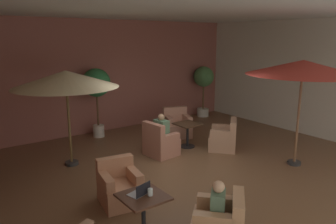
{
  "coord_description": "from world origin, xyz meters",
  "views": [
    {
      "loc": [
        -4.38,
        -5.67,
        3.06
      ],
      "look_at": [
        0.0,
        0.42,
        1.33
      ],
      "focal_mm": 34.59,
      "sensor_mm": 36.0,
      "label": 1
    }
  ],
  "objects_px": {
    "patron_by_window": "(161,128)",
    "iced_drink_cup": "(150,192)",
    "armchair_front_right_south": "(160,143)",
    "potted_tree_left_corner": "(204,81)",
    "armchair_front_right_north": "(224,138)",
    "armchair_front_left_south": "(120,187)",
    "potted_tree_mid_left": "(96,86)",
    "patio_umbrella_tall_red": "(66,79)",
    "open_laptop": "(141,192)",
    "patio_umbrella_center_beige": "(303,68)",
    "armchair_front_right_east": "(177,126)",
    "patron_blue_shirt": "(218,202)",
    "cafe_table_front_left": "(143,206)",
    "cafe_table_front_right": "(187,130)"
  },
  "relations": [
    {
      "from": "cafe_table_front_right",
      "to": "patron_by_window",
      "type": "xyz_separation_m",
      "value": [
        -0.98,
        -0.12,
        0.25
      ]
    },
    {
      "from": "cafe_table_front_left",
      "to": "potted_tree_left_corner",
      "type": "height_order",
      "value": "potted_tree_left_corner"
    },
    {
      "from": "armchair_front_right_north",
      "to": "armchair_front_right_east",
      "type": "xyz_separation_m",
      "value": [
        -0.33,
        1.73,
        0.02
      ]
    },
    {
      "from": "cafe_table_front_left",
      "to": "armchair_front_left_south",
      "type": "bearing_deg",
      "value": 80.84
    },
    {
      "from": "patron_blue_shirt",
      "to": "iced_drink_cup",
      "type": "distance_m",
      "value": 1.04
    },
    {
      "from": "armchair_front_right_north",
      "to": "patron_by_window",
      "type": "xyz_separation_m",
      "value": [
        -1.68,
        0.64,
        0.42
      ]
    },
    {
      "from": "iced_drink_cup",
      "to": "cafe_table_front_left",
      "type": "bearing_deg",
      "value": 150.85
    },
    {
      "from": "cafe_table_front_left",
      "to": "open_laptop",
      "type": "height_order",
      "value": "open_laptop"
    },
    {
      "from": "patron_by_window",
      "to": "armchair_front_right_south",
      "type": "bearing_deg",
      "value": -173.1
    },
    {
      "from": "armchair_front_right_south",
      "to": "iced_drink_cup",
      "type": "bearing_deg",
      "value": -126.85
    },
    {
      "from": "patron_blue_shirt",
      "to": "iced_drink_cup",
      "type": "relative_size",
      "value": 5.41
    },
    {
      "from": "patio_umbrella_center_beige",
      "to": "open_laptop",
      "type": "distance_m",
      "value": 4.87
    },
    {
      "from": "patio_umbrella_tall_red",
      "to": "patron_blue_shirt",
      "type": "relative_size",
      "value": 4.11
    },
    {
      "from": "patio_umbrella_tall_red",
      "to": "iced_drink_cup",
      "type": "xyz_separation_m",
      "value": [
        -0.01,
        -3.6,
        -1.37
      ]
    },
    {
      "from": "patio_umbrella_tall_red",
      "to": "open_laptop",
      "type": "distance_m",
      "value": 3.76
    },
    {
      "from": "iced_drink_cup",
      "to": "armchair_front_left_south",
      "type": "bearing_deg",
      "value": 85.64
    },
    {
      "from": "armchair_front_right_south",
      "to": "open_laptop",
      "type": "relative_size",
      "value": 2.56
    },
    {
      "from": "armchair_front_left_south",
      "to": "armchair_front_right_south",
      "type": "xyz_separation_m",
      "value": [
        2.05,
        1.65,
        0.02
      ]
    },
    {
      "from": "armchair_front_right_north",
      "to": "potted_tree_left_corner",
      "type": "distance_m",
      "value": 4.06
    },
    {
      "from": "armchair_front_right_north",
      "to": "patio_umbrella_center_beige",
      "type": "bearing_deg",
      "value": -71.45
    },
    {
      "from": "cafe_table_front_left",
      "to": "armchair_front_right_south",
      "type": "height_order",
      "value": "armchair_front_right_south"
    },
    {
      "from": "cafe_table_front_right",
      "to": "open_laptop",
      "type": "distance_m",
      "value": 4.37
    },
    {
      "from": "armchair_front_left_south",
      "to": "potted_tree_mid_left",
      "type": "xyz_separation_m",
      "value": [
        1.41,
        4.15,
        1.3
      ]
    },
    {
      "from": "patron_blue_shirt",
      "to": "armchair_front_right_east",
      "type": "bearing_deg",
      "value": 58.92
    },
    {
      "from": "cafe_table_front_right",
      "to": "open_laptop",
      "type": "xyz_separation_m",
      "value": [
        -3.28,
        -2.88,
        0.25
      ]
    },
    {
      "from": "patio_umbrella_center_beige",
      "to": "patron_by_window",
      "type": "height_order",
      "value": "patio_umbrella_center_beige"
    },
    {
      "from": "cafe_table_front_right",
      "to": "potted_tree_left_corner",
      "type": "relative_size",
      "value": 0.35
    },
    {
      "from": "patron_by_window",
      "to": "patron_blue_shirt",
      "type": "bearing_deg",
      "value": -112.49
    },
    {
      "from": "patron_by_window",
      "to": "iced_drink_cup",
      "type": "bearing_deg",
      "value": -127.35
    },
    {
      "from": "armchair_front_right_south",
      "to": "iced_drink_cup",
      "type": "xyz_separation_m",
      "value": [
        -2.14,
        -2.86,
        0.41
      ]
    },
    {
      "from": "armchair_front_right_east",
      "to": "armchair_front_right_south",
      "type": "distance_m",
      "value": 1.76
    },
    {
      "from": "potted_tree_left_corner",
      "to": "cafe_table_front_left",
      "type": "bearing_deg",
      "value": -138.25
    },
    {
      "from": "patio_umbrella_tall_red",
      "to": "armchair_front_left_south",
      "type": "bearing_deg",
      "value": -87.95
    },
    {
      "from": "cafe_table_front_right",
      "to": "patron_by_window",
      "type": "bearing_deg",
      "value": -173.1
    },
    {
      "from": "armchair_front_right_south",
      "to": "potted_tree_left_corner",
      "type": "distance_m",
      "value": 4.8
    },
    {
      "from": "potted_tree_mid_left",
      "to": "armchair_front_right_south",
      "type": "bearing_deg",
      "value": -75.69
    },
    {
      "from": "armchair_front_right_north",
      "to": "patio_umbrella_tall_red",
      "type": "bearing_deg",
      "value": 160.34
    },
    {
      "from": "patio_umbrella_tall_red",
      "to": "iced_drink_cup",
      "type": "bearing_deg",
      "value": -90.11
    },
    {
      "from": "potted_tree_mid_left",
      "to": "iced_drink_cup",
      "type": "height_order",
      "value": "potted_tree_mid_left"
    },
    {
      "from": "armchair_front_right_north",
      "to": "patron_by_window",
      "type": "relative_size",
      "value": 1.56
    },
    {
      "from": "cafe_table_front_right",
      "to": "potted_tree_left_corner",
      "type": "distance_m",
      "value": 3.9
    },
    {
      "from": "armchair_front_right_north",
      "to": "potted_tree_mid_left",
      "type": "distance_m",
      "value": 4.14
    },
    {
      "from": "armchair_front_right_south",
      "to": "patio_umbrella_tall_red",
      "type": "xyz_separation_m",
      "value": [
        -2.14,
        0.74,
        1.78
      ]
    },
    {
      "from": "potted_tree_left_corner",
      "to": "patron_blue_shirt",
      "type": "distance_m",
      "value": 8.27
    },
    {
      "from": "cafe_table_front_left",
      "to": "armchair_front_right_north",
      "type": "xyz_separation_m",
      "value": [
        3.96,
        2.17,
        -0.19
      ]
    },
    {
      "from": "iced_drink_cup",
      "to": "patio_umbrella_tall_red",
      "type": "bearing_deg",
      "value": 89.89
    },
    {
      "from": "armchair_front_right_north",
      "to": "armchair_front_right_east",
      "type": "height_order",
      "value": "armchair_front_right_east"
    },
    {
      "from": "cafe_table_front_right",
      "to": "potted_tree_left_corner",
      "type": "height_order",
      "value": "potted_tree_left_corner"
    },
    {
      "from": "patio_umbrella_tall_red",
      "to": "open_laptop",
      "type": "relative_size",
      "value": 6.82
    },
    {
      "from": "potted_tree_mid_left",
      "to": "patron_by_window",
      "type": "distance_m",
      "value": 2.73
    }
  ]
}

